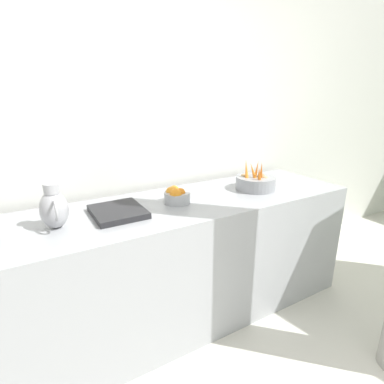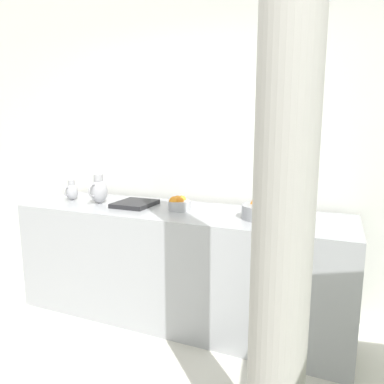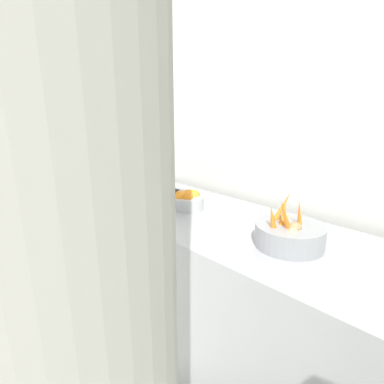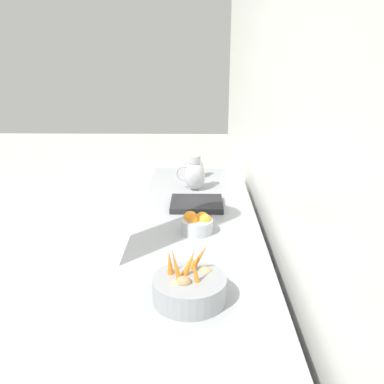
# 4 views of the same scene
# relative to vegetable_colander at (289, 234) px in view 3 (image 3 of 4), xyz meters

# --- Properties ---
(tile_wall_left) EXTENTS (0.10, 8.60, 3.00)m
(tile_wall_left) POSITION_rel_vegetable_colander_xyz_m (-0.50, -0.18, 0.53)
(tile_wall_left) COLOR silver
(tile_wall_left) RESTS_ON ground_plane
(prep_counter) EXTENTS (0.74, 2.68, 0.91)m
(prep_counter) POSITION_rel_vegetable_colander_xyz_m (-0.03, -0.68, -0.51)
(prep_counter) COLOR #9EA0A5
(prep_counter) RESTS_ON ground_plane
(vegetable_colander) EXTENTS (0.30, 0.30, 0.23)m
(vegetable_colander) POSITION_rel_vegetable_colander_xyz_m (0.00, 0.00, 0.00)
(vegetable_colander) COLOR gray
(vegetable_colander) RESTS_ON prep_counter
(orange_bowl) EXTENTS (0.18, 0.18, 0.12)m
(orange_bowl) POSITION_rel_vegetable_colander_xyz_m (-0.03, -0.68, -0.00)
(orange_bowl) COLOR #ADAFB5
(orange_bowl) RESTS_ON prep_counter
(metal_pitcher_tall) EXTENTS (0.21, 0.15, 0.25)m
(metal_pitcher_tall) POSITION_rel_vegetable_colander_xyz_m (-0.00, -1.44, 0.06)
(metal_pitcher_tall) COLOR #A3A3A8
(metal_pitcher_tall) RESTS_ON prep_counter
(metal_pitcher_short) EXTENTS (0.16, 0.11, 0.18)m
(metal_pitcher_short) POSITION_rel_vegetable_colander_xyz_m (-0.02, -1.75, 0.03)
(metal_pitcher_short) COLOR #A3A3A8
(metal_pitcher_short) RESTS_ON prep_counter
(counter_sink_basin) EXTENTS (0.34, 0.30, 0.04)m
(counter_sink_basin) POSITION_rel_vegetable_colander_xyz_m (-0.02, -1.08, -0.04)
(counter_sink_basin) COLOR #232326
(counter_sink_basin) RESTS_ON prep_counter
(support_column) EXTENTS (0.25, 0.25, 3.00)m
(support_column) POSITION_rel_vegetable_colander_xyz_m (1.08, 0.29, 0.53)
(support_column) COLOR #9E9B93
(support_column) RESTS_ON ground_plane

